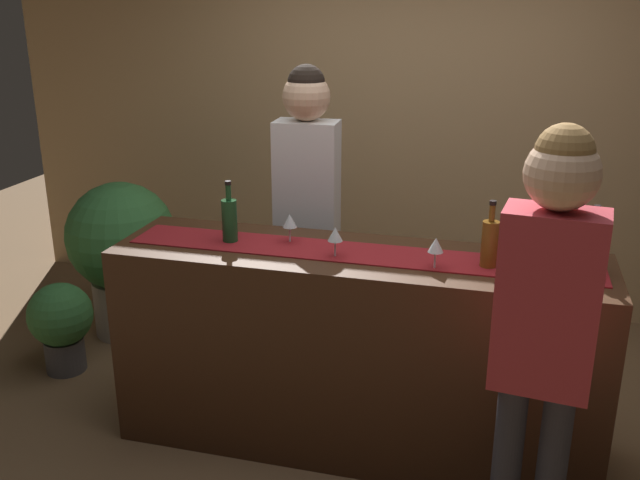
{
  "coord_description": "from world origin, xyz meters",
  "views": [
    {
      "loc": [
        0.64,
        -3.03,
        2.14
      ],
      "look_at": [
        -0.18,
        0.0,
        1.06
      ],
      "focal_mm": 40.03,
      "sensor_mm": 36.0,
      "label": 1
    }
  ],
  "objects_px": {
    "wine_glass_near_customer": "(290,222)",
    "customer_sipping": "(546,315)",
    "wine_glass_far_end": "(335,235)",
    "potted_plant_tall": "(122,248)",
    "wine_glass_mid_counter": "(436,246)",
    "wine_bottle_amber": "(490,243)",
    "wine_bottle_clear": "(592,248)",
    "wine_bottle_green": "(229,220)",
    "bartender": "(307,190)",
    "potted_plant_small": "(61,321)"
  },
  "relations": [
    {
      "from": "wine_glass_mid_counter",
      "to": "potted_plant_tall",
      "type": "bearing_deg",
      "value": 156.05
    },
    {
      "from": "wine_bottle_green",
      "to": "potted_plant_tall",
      "type": "bearing_deg",
      "value": 143.07
    },
    {
      "from": "wine_glass_far_end",
      "to": "potted_plant_tall",
      "type": "relative_size",
      "value": 0.14
    },
    {
      "from": "wine_bottle_clear",
      "to": "potted_plant_small",
      "type": "distance_m",
      "value": 2.96
    },
    {
      "from": "wine_glass_mid_counter",
      "to": "customer_sipping",
      "type": "height_order",
      "value": "customer_sipping"
    },
    {
      "from": "potted_plant_small",
      "to": "wine_bottle_green",
      "type": "bearing_deg",
      "value": -11.93
    },
    {
      "from": "wine_bottle_green",
      "to": "customer_sipping",
      "type": "height_order",
      "value": "customer_sipping"
    },
    {
      "from": "wine_glass_far_end",
      "to": "bartender",
      "type": "height_order",
      "value": "bartender"
    },
    {
      "from": "bartender",
      "to": "potted_plant_small",
      "type": "bearing_deg",
      "value": 10.31
    },
    {
      "from": "wine_bottle_amber",
      "to": "bartender",
      "type": "bearing_deg",
      "value": 148.93
    },
    {
      "from": "wine_glass_mid_counter",
      "to": "wine_glass_far_end",
      "type": "distance_m",
      "value": 0.46
    },
    {
      "from": "wine_bottle_green",
      "to": "bartender",
      "type": "relative_size",
      "value": 0.17
    },
    {
      "from": "wine_glass_mid_counter",
      "to": "wine_glass_near_customer",
      "type": "bearing_deg",
      "value": 166.64
    },
    {
      "from": "wine_glass_near_customer",
      "to": "potted_plant_small",
      "type": "relative_size",
      "value": 0.26
    },
    {
      "from": "wine_glass_near_customer",
      "to": "potted_plant_tall",
      "type": "height_order",
      "value": "wine_glass_near_customer"
    },
    {
      "from": "customer_sipping",
      "to": "wine_glass_far_end",
      "type": "bearing_deg",
      "value": 153.21
    },
    {
      "from": "wine_bottle_clear",
      "to": "wine_bottle_green",
      "type": "bearing_deg",
      "value": -179.24
    },
    {
      "from": "wine_glass_near_customer",
      "to": "wine_bottle_clear",
      "type": "bearing_deg",
      "value": -1.87
    },
    {
      "from": "wine_bottle_amber",
      "to": "potted_plant_small",
      "type": "relative_size",
      "value": 0.55
    },
    {
      "from": "potted_plant_small",
      "to": "bartender",
      "type": "bearing_deg",
      "value": 12.99
    },
    {
      "from": "wine_glass_near_customer",
      "to": "wine_glass_mid_counter",
      "type": "height_order",
      "value": "same"
    },
    {
      "from": "wine_bottle_green",
      "to": "bartender",
      "type": "xyz_separation_m",
      "value": [
        0.22,
        0.58,
        0.01
      ]
    },
    {
      "from": "bartender",
      "to": "potted_plant_tall",
      "type": "height_order",
      "value": "bartender"
    },
    {
      "from": "wine_bottle_amber",
      "to": "customer_sipping",
      "type": "xyz_separation_m",
      "value": [
        0.22,
        -0.65,
        -0.02
      ]
    },
    {
      "from": "wine_glass_mid_counter",
      "to": "potted_plant_tall",
      "type": "height_order",
      "value": "wine_glass_mid_counter"
    },
    {
      "from": "bartender",
      "to": "wine_glass_near_customer",
      "type": "bearing_deg",
      "value": 94.25
    },
    {
      "from": "wine_bottle_amber",
      "to": "wine_glass_mid_counter",
      "type": "height_order",
      "value": "wine_bottle_amber"
    },
    {
      "from": "wine_glass_near_customer",
      "to": "customer_sipping",
      "type": "relative_size",
      "value": 0.08
    },
    {
      "from": "wine_bottle_green",
      "to": "wine_glass_mid_counter",
      "type": "distance_m",
      "value": 1.0
    },
    {
      "from": "wine_bottle_amber",
      "to": "wine_glass_far_end",
      "type": "height_order",
      "value": "wine_bottle_amber"
    },
    {
      "from": "wine_bottle_amber",
      "to": "wine_glass_near_customer",
      "type": "relative_size",
      "value": 2.1
    },
    {
      "from": "wine_glass_near_customer",
      "to": "potted_plant_tall",
      "type": "relative_size",
      "value": 0.14
    },
    {
      "from": "wine_bottle_clear",
      "to": "customer_sipping",
      "type": "relative_size",
      "value": 0.17
    },
    {
      "from": "bartender",
      "to": "customer_sipping",
      "type": "relative_size",
      "value": 1.03
    },
    {
      "from": "wine_bottle_clear",
      "to": "bartender",
      "type": "relative_size",
      "value": 0.17
    },
    {
      "from": "wine_bottle_amber",
      "to": "customer_sipping",
      "type": "distance_m",
      "value": 0.68
    },
    {
      "from": "wine_bottle_green",
      "to": "potted_plant_small",
      "type": "distance_m",
      "value": 1.47
    },
    {
      "from": "wine_glass_mid_counter",
      "to": "wine_glass_far_end",
      "type": "bearing_deg",
      "value": 176.24
    },
    {
      "from": "wine_bottle_amber",
      "to": "potted_plant_tall",
      "type": "xyz_separation_m",
      "value": [
        -2.32,
        0.85,
        -0.53
      ]
    },
    {
      "from": "bartender",
      "to": "potted_plant_small",
      "type": "distance_m",
      "value": 1.67
    },
    {
      "from": "wine_glass_far_end",
      "to": "potted_plant_tall",
      "type": "xyz_separation_m",
      "value": [
        -1.64,
        0.9,
        -0.53
      ]
    },
    {
      "from": "wine_bottle_amber",
      "to": "wine_glass_mid_counter",
      "type": "distance_m",
      "value": 0.24
    },
    {
      "from": "wine_glass_mid_counter",
      "to": "wine_bottle_clear",
      "type": "bearing_deg",
      "value": 10.94
    },
    {
      "from": "wine_bottle_clear",
      "to": "wine_glass_mid_counter",
      "type": "xyz_separation_m",
      "value": [
        -0.65,
        -0.12,
        -0.01
      ]
    },
    {
      "from": "bartender",
      "to": "potted_plant_small",
      "type": "height_order",
      "value": "bartender"
    },
    {
      "from": "wine_glass_near_customer",
      "to": "wine_glass_far_end",
      "type": "height_order",
      "value": "same"
    },
    {
      "from": "wine_bottle_amber",
      "to": "potted_plant_tall",
      "type": "distance_m",
      "value": 2.52
    },
    {
      "from": "customer_sipping",
      "to": "potted_plant_small",
      "type": "relative_size",
      "value": 3.18
    },
    {
      "from": "wine_bottle_clear",
      "to": "wine_bottle_green",
      "type": "height_order",
      "value": "same"
    },
    {
      "from": "potted_plant_tall",
      "to": "wine_glass_mid_counter",
      "type": "bearing_deg",
      "value": -23.95
    }
  ]
}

